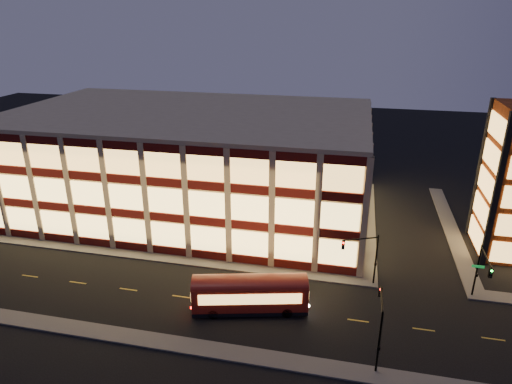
# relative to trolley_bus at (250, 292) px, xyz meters

# --- Properties ---
(ground) EXTENTS (200.00, 200.00, 0.00)m
(ground) POSITION_rel_trolley_bus_xyz_m (-11.49, 6.61, -2.10)
(ground) COLOR black
(ground) RESTS_ON ground
(sidewalk_office_south) EXTENTS (54.00, 2.00, 0.15)m
(sidewalk_office_south) POSITION_rel_trolley_bus_xyz_m (-14.49, 7.61, -2.03)
(sidewalk_office_south) COLOR #514F4C
(sidewalk_office_south) RESTS_ON ground
(sidewalk_office_east) EXTENTS (2.00, 30.00, 0.15)m
(sidewalk_office_east) POSITION_rel_trolley_bus_xyz_m (11.51, 23.61, -2.03)
(sidewalk_office_east) COLOR #514F4C
(sidewalk_office_east) RESTS_ON ground
(sidewalk_tower_west) EXTENTS (2.00, 30.00, 0.15)m
(sidewalk_tower_west) POSITION_rel_trolley_bus_xyz_m (22.51, 23.61, -2.03)
(sidewalk_tower_west) COLOR #514F4C
(sidewalk_tower_west) RESTS_ON ground
(sidewalk_near) EXTENTS (100.00, 2.00, 0.15)m
(sidewalk_near) POSITION_rel_trolley_bus_xyz_m (-11.49, -6.39, -2.03)
(sidewalk_near) COLOR #514F4C
(sidewalk_near) RESTS_ON ground
(office_building) EXTENTS (50.45, 30.45, 14.50)m
(office_building) POSITION_rel_trolley_bus_xyz_m (-14.40, 23.53, 5.15)
(office_building) COLOR tan
(office_building) RESTS_ON ground
(traffic_signal_far) EXTENTS (3.79, 1.87, 6.00)m
(traffic_signal_far) POSITION_rel_trolley_bus_xyz_m (10.72, 6.85, 2.01)
(traffic_signal_far) COLOR black
(traffic_signal_far) RESTS_ON ground
(traffic_signal_right) EXTENTS (1.20, 4.37, 6.00)m
(traffic_signal_right) POSITION_rel_trolley_bus_xyz_m (22.01, 5.99, 2.00)
(traffic_signal_right) COLOR black
(traffic_signal_right) RESTS_ON ground
(traffic_signal_near) EXTENTS (0.32, 4.45, 6.00)m
(traffic_signal_near) POSITION_rel_trolley_bus_xyz_m (12.01, -4.42, 2.03)
(traffic_signal_near) COLOR black
(traffic_signal_near) RESTS_ON ground
(trolley_bus) EXTENTS (11.53, 5.46, 3.79)m
(trolley_bus) POSITION_rel_trolley_bus_xyz_m (0.00, 0.00, 0.00)
(trolley_bus) COLOR maroon
(trolley_bus) RESTS_ON ground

